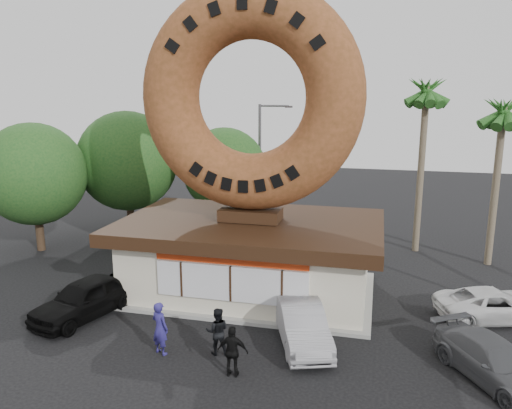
{
  "coord_description": "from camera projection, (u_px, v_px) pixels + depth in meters",
  "views": [
    {
      "loc": [
        5.24,
        -14.21,
        8.67
      ],
      "look_at": [
        0.73,
        4.0,
        4.46
      ],
      "focal_mm": 35.0,
      "sensor_mm": 36.0,
      "label": 1
    }
  ],
  "objects": [
    {
      "name": "car_grey",
      "position": [
        494.0,
        361.0,
        15.28
      ],
      "size": [
        3.8,
        4.64,
        1.26
      ],
      "primitive_type": "imported",
      "rotation": [
        0.0,
        0.0,
        0.55
      ],
      "color": "#4E4F53",
      "rests_on": "ground"
    },
    {
      "name": "person_left",
      "position": [
        160.0,
        328.0,
        16.8
      ],
      "size": [
        0.8,
        0.68,
        1.86
      ],
      "primitive_type": "imported",
      "rotation": [
        0.0,
        0.0,
        2.73
      ],
      "color": "navy",
      "rests_on": "ground"
    },
    {
      "name": "palm_near",
      "position": [
        426.0,
        98.0,
        26.25
      ],
      "size": [
        2.6,
        2.6,
        9.75
      ],
      "color": "#726651",
      "rests_on": "ground"
    },
    {
      "name": "tree_west",
      "position": [
        128.0,
        161.0,
        30.12
      ],
      "size": [
        6.0,
        6.0,
        7.65
      ],
      "color": "#473321",
      "rests_on": "ground"
    },
    {
      "name": "palm_far",
      "position": [
        503.0,
        118.0,
        24.21
      ],
      "size": [
        2.6,
        2.6,
        8.75
      ],
      "color": "#726651",
      "rests_on": "ground"
    },
    {
      "name": "car_silver",
      "position": [
        302.0,
        324.0,
        17.58
      ],
      "size": [
        2.82,
        4.52,
        1.41
      ],
      "primitive_type": "imported",
      "rotation": [
        0.0,
        0.0,
        0.34
      ],
      "color": "#9B9A9E",
      "rests_on": "ground"
    },
    {
      "name": "giant_donut",
      "position": [
        250.0,
        98.0,
        20.42
      ],
      "size": [
        9.34,
        2.38,
        9.34
      ],
      "primitive_type": "torus",
      "rotation": [
        1.57,
        0.0,
        0.0
      ],
      "color": "#97502B",
      "rests_on": "donut_shop"
    },
    {
      "name": "street_lamp",
      "position": [
        262.0,
        161.0,
        31.2
      ],
      "size": [
        2.11,
        0.2,
        8.0
      ],
      "color": "#59595E",
      "rests_on": "ground"
    },
    {
      "name": "person_center",
      "position": [
        217.0,
        331.0,
        16.81
      ],
      "size": [
        0.93,
        0.81,
        1.64
      ],
      "primitive_type": "imported",
      "rotation": [
        0.0,
        0.0,
        3.42
      ],
      "color": "black",
      "rests_on": "ground"
    },
    {
      "name": "tree_far",
      "position": [
        34.0,
        174.0,
        27.22
      ],
      "size": [
        5.6,
        5.6,
        7.14
      ],
      "color": "#473321",
      "rests_on": "ground"
    },
    {
      "name": "person_right",
      "position": [
        233.0,
        351.0,
        15.47
      ],
      "size": [
        1.0,
        0.47,
        1.67
      ],
      "primitive_type": "imported",
      "rotation": [
        0.0,
        0.0,
        3.21
      ],
      "color": "black",
      "rests_on": "ground"
    },
    {
      "name": "ground",
      "position": [
        206.0,
        359.0,
        16.59
      ],
      "size": [
        90.0,
        90.0,
        0.0
      ],
      "primitive_type": "plane",
      "color": "black",
      "rests_on": "ground"
    },
    {
      "name": "car_white",
      "position": [
        494.0,
        305.0,
        19.41
      ],
      "size": [
        4.84,
        3.28,
        1.23
      ],
      "primitive_type": "imported",
      "rotation": [
        0.0,
        0.0,
        1.88
      ],
      "color": "silver",
      "rests_on": "ground"
    },
    {
      "name": "tree_mid",
      "position": [
        225.0,
        170.0,
        30.86
      ],
      "size": [
        5.2,
        5.2,
        6.63
      ],
      "color": "#473321",
      "rests_on": "ground"
    },
    {
      "name": "donut_shop",
      "position": [
        251.0,
        254.0,
        21.87
      ],
      "size": [
        11.2,
        7.2,
        3.8
      ],
      "color": "beige",
      "rests_on": "ground"
    },
    {
      "name": "car_black",
      "position": [
        85.0,
        298.0,
        19.62
      ],
      "size": [
        3.09,
        4.87,
        1.54
      ],
      "primitive_type": "imported",
      "rotation": [
        0.0,
        0.0,
        -0.3
      ],
      "color": "black",
      "rests_on": "ground"
    }
  ]
}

